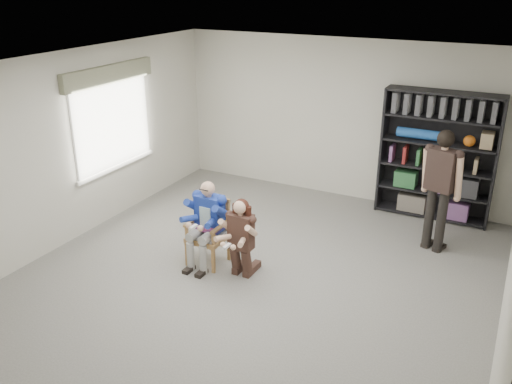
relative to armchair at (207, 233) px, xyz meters
The scene contains 8 objects.
room_shell 1.24m from the armchair, 17.77° to the right, with size 6.00×7.00×2.80m, color beige, non-canonical shape.
floor 0.94m from the armchair, 17.77° to the right, with size 6.00×7.00×0.01m, color slate.
window_left 2.58m from the armchair, 160.94° to the left, with size 0.16×2.00×1.75m, color white, non-canonical shape.
armchair is the anchor object (origin of this frame).
seated_man 0.14m from the armchair, ahead, with size 0.52×0.73×1.22m, color navy, non-canonical shape.
kneeling_woman 0.60m from the armchair, 11.69° to the right, with size 0.47×0.75×1.11m, color #3E271D, non-canonical shape.
bookshelf 3.96m from the armchair, 50.82° to the left, with size 1.80×0.38×2.10m, color black, non-canonical shape.
standing_man 3.31m from the armchair, 34.11° to the left, with size 0.56×0.31×1.81m, color #2C201C, non-canonical shape.
Camera 1 is at (2.88, -5.40, 3.80)m, focal length 38.00 mm.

